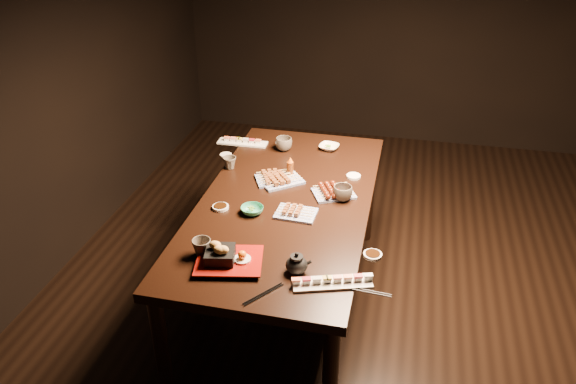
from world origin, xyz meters
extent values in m
plane|color=black|center=(0.00, 0.00, 0.00)|extent=(5.00, 5.00, 0.00)
cube|color=black|center=(-0.47, -0.16, 0.38)|extent=(1.30, 1.96, 0.75)
imported|color=#30956E|center=(-0.60, -0.33, 0.77)|extent=(0.16, 0.16, 0.04)
imported|color=#F8E5CB|center=(-0.34, 0.52, 0.76)|extent=(0.14, 0.14, 0.03)
imported|color=#4D453B|center=(-0.73, -0.73, 0.79)|extent=(0.12, 0.12, 0.08)
imported|color=#4D453B|center=(-0.17, -0.09, 0.79)|extent=(0.15, 0.15, 0.08)
imported|color=#4D453B|center=(-0.87, 0.13, 0.79)|extent=(0.11, 0.11, 0.07)
imported|color=#4D453B|center=(-0.62, 0.44, 0.79)|extent=(0.13, 0.13, 0.08)
cylinder|color=#612D0D|center=(-0.50, 0.11, 0.81)|extent=(0.05, 0.05, 0.12)
cylinder|color=white|center=(-0.78, -0.32, 0.76)|extent=(0.10, 0.10, 0.02)
cylinder|color=white|center=(-0.14, 0.18, 0.76)|extent=(0.11, 0.11, 0.01)
cylinder|color=white|center=(0.04, -0.57, 0.76)|extent=(0.12, 0.12, 0.02)
cylinder|color=white|center=(-0.95, 0.28, 0.76)|extent=(0.08, 0.08, 0.01)
camera|label=1|loc=(0.12, -2.69, 2.28)|focal=35.00mm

